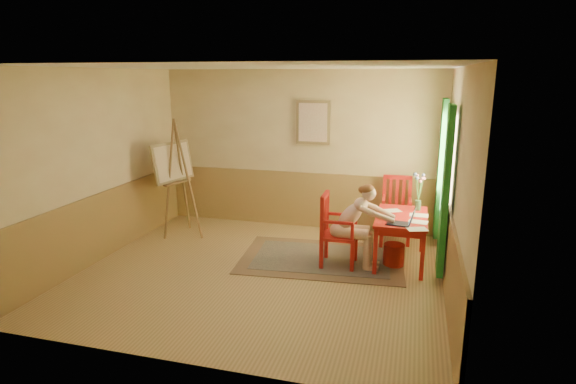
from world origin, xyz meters
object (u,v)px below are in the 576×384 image
(table, at_px, (401,222))
(chair_left, at_px, (336,230))
(laptop, at_px, (403,222))
(easel, at_px, (175,167))
(chair_back, at_px, (396,209))
(figure, at_px, (356,222))

(table, distance_m, chair_left, 0.97)
(table, bearing_deg, chair_left, -159.32)
(table, relative_size, laptop, 3.02)
(easel, bearing_deg, chair_back, 9.91)
(table, height_order, figure, figure)
(chair_left, bearing_deg, figure, -2.31)
(chair_left, relative_size, easel, 0.53)
(table, xyz_separation_m, laptop, (0.03, -0.43, 0.14))
(chair_back, distance_m, easel, 3.79)
(table, height_order, laptop, laptop)
(figure, xyz_separation_m, easel, (-3.18, 0.70, 0.51))
(table, height_order, easel, easel)
(easel, bearing_deg, figure, -12.42)
(table, bearing_deg, laptop, -86.63)
(laptop, bearing_deg, easel, 168.56)
(chair_back, relative_size, laptop, 2.71)
(table, xyz_separation_m, figure, (-0.62, -0.35, 0.05))
(figure, height_order, easel, easel)
(table, relative_size, chair_back, 1.12)
(table, bearing_deg, chair_back, 96.75)
(chair_back, xyz_separation_m, figure, (-0.50, -1.34, 0.14))
(chair_left, bearing_deg, easel, 166.60)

